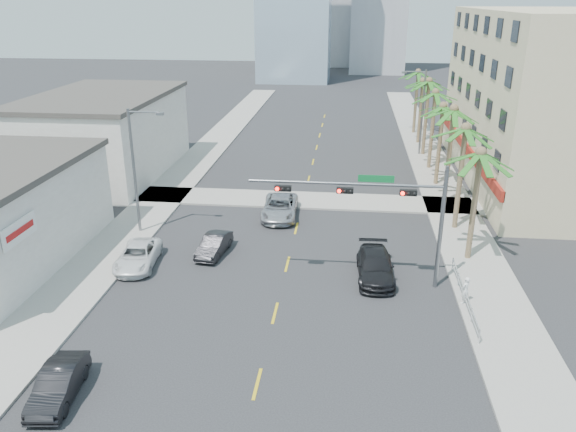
{
  "coord_description": "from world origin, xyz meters",
  "views": [
    {
      "loc": [
        3.6,
        -22.12,
        15.99
      ],
      "look_at": [
        0.1,
        9.55,
        3.5
      ],
      "focal_mm": 35.0,
      "sensor_mm": 36.0,
      "label": 1
    }
  ],
  "objects_px": {
    "traffic_signal_mast": "(385,205)",
    "car_lane_right": "(375,266)",
    "car_parked_far": "(138,256)",
    "car_parked_mid": "(58,384)",
    "car_lane_left": "(214,245)",
    "car_lane_center": "(280,207)",
    "pedestrian": "(465,290)"
  },
  "relations": [
    {
      "from": "traffic_signal_mast",
      "to": "car_lane_center",
      "type": "relative_size",
      "value": 1.98
    },
    {
      "from": "car_parked_far",
      "to": "car_lane_right",
      "type": "relative_size",
      "value": 0.93
    },
    {
      "from": "pedestrian",
      "to": "car_lane_right",
      "type": "bearing_deg",
      "value": -73.41
    },
    {
      "from": "pedestrian",
      "to": "car_parked_mid",
      "type": "bearing_deg",
      "value": -15.66
    },
    {
      "from": "traffic_signal_mast",
      "to": "car_parked_far",
      "type": "bearing_deg",
      "value": 176.92
    },
    {
      "from": "traffic_signal_mast",
      "to": "car_lane_left",
      "type": "distance_m",
      "value": 12.04
    },
    {
      "from": "car_lane_right",
      "to": "car_parked_mid",
      "type": "bearing_deg",
      "value": -139.6
    },
    {
      "from": "car_parked_mid",
      "to": "car_parked_far",
      "type": "distance_m",
      "value": 12.62
    },
    {
      "from": "traffic_signal_mast",
      "to": "pedestrian",
      "type": "relative_size",
      "value": 7.05
    },
    {
      "from": "traffic_signal_mast",
      "to": "car_parked_mid",
      "type": "relative_size",
      "value": 2.68
    },
    {
      "from": "car_parked_mid",
      "to": "car_lane_right",
      "type": "relative_size",
      "value": 0.79
    },
    {
      "from": "car_parked_far",
      "to": "car_lane_left",
      "type": "height_order",
      "value": "car_parked_far"
    },
    {
      "from": "car_parked_far",
      "to": "car_lane_right",
      "type": "distance_m",
      "value": 14.9
    },
    {
      "from": "car_lane_center",
      "to": "car_lane_right",
      "type": "xyz_separation_m",
      "value": [
        7.0,
        -9.45,
        -0.01
      ]
    },
    {
      "from": "traffic_signal_mast",
      "to": "car_lane_center",
      "type": "xyz_separation_m",
      "value": [
        -7.28,
        10.26,
        -4.28
      ]
    },
    {
      "from": "car_parked_mid",
      "to": "pedestrian",
      "type": "distance_m",
      "value": 20.97
    },
    {
      "from": "traffic_signal_mast",
      "to": "car_lane_center",
      "type": "distance_m",
      "value": 13.29
    },
    {
      "from": "car_lane_center",
      "to": "pedestrian",
      "type": "bearing_deg",
      "value": -47.93
    },
    {
      "from": "car_parked_mid",
      "to": "car_lane_left",
      "type": "xyz_separation_m",
      "value": [
        3.23,
        14.8,
        -0.03
      ]
    },
    {
      "from": "car_lane_left",
      "to": "pedestrian",
      "type": "height_order",
      "value": "pedestrian"
    },
    {
      "from": "car_lane_right",
      "to": "pedestrian",
      "type": "xyz_separation_m",
      "value": [
        4.81,
        -2.76,
        0.17
      ]
    },
    {
      "from": "car_parked_mid",
      "to": "car_lane_center",
      "type": "relative_size",
      "value": 0.74
    },
    {
      "from": "car_lane_left",
      "to": "car_lane_center",
      "type": "height_order",
      "value": "car_lane_center"
    },
    {
      "from": "car_parked_mid",
      "to": "car_lane_right",
      "type": "distance_m",
      "value": 18.61
    },
    {
      "from": "car_lane_center",
      "to": "car_lane_left",
      "type": "bearing_deg",
      "value": -117.84
    },
    {
      "from": "car_parked_mid",
      "to": "pedestrian",
      "type": "relative_size",
      "value": 2.63
    },
    {
      "from": "car_lane_center",
      "to": "car_lane_right",
      "type": "height_order",
      "value": "car_lane_center"
    },
    {
      "from": "car_parked_far",
      "to": "car_lane_left",
      "type": "xyz_separation_m",
      "value": [
        4.4,
        2.23,
        -0.03
      ]
    },
    {
      "from": "car_lane_left",
      "to": "car_parked_far",
      "type": "bearing_deg",
      "value": -145.8
    },
    {
      "from": "traffic_signal_mast",
      "to": "car_lane_right",
      "type": "xyz_separation_m",
      "value": [
        -0.28,
        0.81,
        -4.3
      ]
    },
    {
      "from": "car_parked_mid",
      "to": "car_lane_center",
      "type": "bearing_deg",
      "value": 66.51
    },
    {
      "from": "car_lane_center",
      "to": "car_lane_right",
      "type": "bearing_deg",
      "value": -55.43
    }
  ]
}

